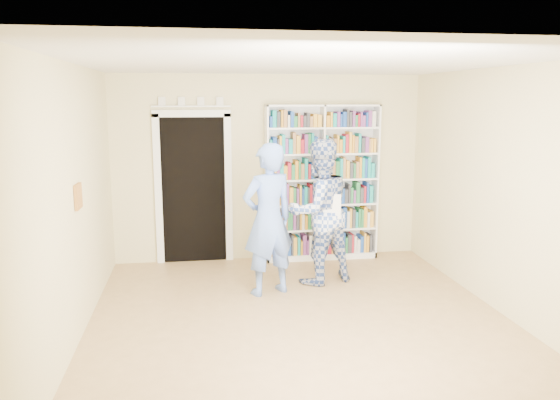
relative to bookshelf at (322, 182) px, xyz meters
The scene contains 11 objects.
floor 2.72m from the bookshelf, 107.91° to the right, with size 5.00×5.00×0.00m, color #9B764B.
ceiling 2.91m from the bookshelf, 107.91° to the right, with size 5.00×5.00×0.00m, color white.
wall_back 0.80m from the bookshelf, 168.38° to the left, with size 4.50×4.50×0.00m, color beige.
wall_left 3.82m from the bookshelf, 142.07° to the right, with size 5.00×5.00×0.00m, color beige.
wall_right 2.79m from the bookshelf, 57.52° to the right, with size 5.00×5.00×0.00m, color beige.
bookshelf is the anchor object (origin of this frame).
doorway 1.86m from the bookshelf, behind, with size 1.10×0.08×2.43m.
wall_art 3.69m from the bookshelf, 144.33° to the right, with size 0.03×0.25×0.25m, color brown.
man_blue 1.70m from the bookshelf, 125.49° to the right, with size 0.67×0.44×1.85m, color #668BE3.
man_plaid 1.11m from the bookshelf, 105.12° to the right, with size 0.91×0.71×1.86m, color #314E98.
paper_sheet 1.32m from the bookshelf, 97.74° to the right, with size 0.22×0.01×0.31m, color white.
Camera 1 is at (-1.09, -5.37, 2.35)m, focal length 35.00 mm.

